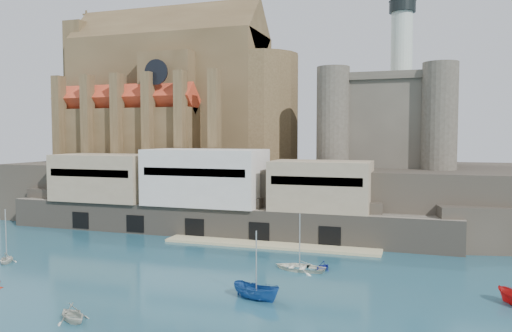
{
  "coord_description": "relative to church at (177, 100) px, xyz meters",
  "views": [
    {
      "loc": [
        21.37,
        -46.67,
        15.17
      ],
      "look_at": [
        -4.6,
        32.0,
        10.04
      ],
      "focal_mm": 35.0,
      "sensor_mm": 36.0,
      "label": 1
    }
  ],
  "objects": [
    {
      "name": "boat_7",
      "position": [
        35.27,
        -33.53,
        -22.13
      ],
      "size": [
        2.57,
        2.01,
        2.61
      ],
      "primitive_type": "imported",
      "rotation": [
        0.0,
        0.0,
        5.96
      ],
      "color": "navy",
      "rests_on": "ground"
    },
    {
      "name": "boat_4",
      "position": [
        -1.05,
        -42.28,
        -22.13
      ],
      "size": [
        3.07,
        2.6,
        3.05
      ],
      "primitive_type": "imported",
      "rotation": [
        0.0,
        0.0,
        3.59
      ],
      "color": "beige",
      "rests_on": "ground"
    },
    {
      "name": "church",
      "position": [
        0.0,
        0.0,
        0.0
      ],
      "size": [
        47.0,
        25.93,
        30.51
      ],
      "color": "brown",
      "rests_on": "promontory"
    },
    {
      "name": "boat_6",
      "position": [
        32.8,
        -34.35,
        -22.13
      ],
      "size": [
        1.62,
        4.25,
        5.8
      ],
      "primitive_type": "imported",
      "rotation": [
        0.0,
        0.0,
        4.61
      ],
      "color": "white",
      "rests_on": "ground"
    },
    {
      "name": "boat_2",
      "position": [
        31.33,
        -45.53,
        -22.13
      ],
      "size": [
        2.36,
        2.33,
        4.96
      ],
      "primitive_type": "imported",
      "rotation": [
        0.0,
        0.0,
        1.29
      ],
      "color": "#1C4B90",
      "rests_on": "ground"
    },
    {
      "name": "castle_keep",
      "position": [
        40.21,
        -0.78,
        -3.81
      ],
      "size": [
        21.2,
        21.2,
        29.3
      ],
      "color": "#494439",
      "rests_on": "promontory"
    },
    {
      "name": "boat_1",
      "position": [
        18.77,
        -55.4,
        -22.13
      ],
      "size": [
        3.02,
        3.52,
        3.49
      ],
      "primitive_type": "imported",
      "rotation": [
        0.0,
        0.0,
        1.09
      ],
      "color": "beige",
      "rests_on": "ground"
    },
    {
      "name": "quay",
      "position": [
        13.94,
        -18.78,
        -16.06
      ],
      "size": [
        70.0,
        12.0,
        13.05
      ],
      "color": "#6C6457",
      "rests_on": "ground"
    },
    {
      "name": "ground",
      "position": [
        24.13,
        -41.85,
        -22.13
      ],
      "size": [
        300.0,
        300.0,
        0.0
      ],
      "primitive_type": "plane",
      "color": "#1A4456",
      "rests_on": "ground"
    },
    {
      "name": "promontory",
      "position": [
        23.94,
        -2.48,
        -17.2
      ],
      "size": [
        100.0,
        36.0,
        10.0
      ],
      "color": "#2A251F",
      "rests_on": "ground"
    }
  ]
}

